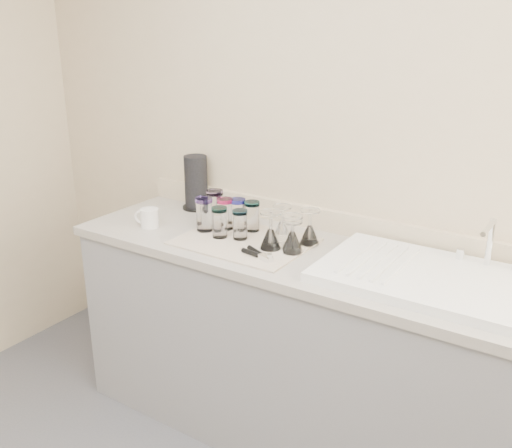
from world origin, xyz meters
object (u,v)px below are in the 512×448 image
Objects in this scene: paper_towel_roll at (196,183)px; goblet_extra at (292,238)px; tumbler_blue at (220,222)px; goblet_front_left at (270,236)px; can_opener at (258,254)px; goblet_back_right at (310,232)px; tumbler_extra at (225,214)px; tumbler_lavender at (240,224)px; tumbler_magenta at (204,214)px; tumbler_cyan at (238,214)px; goblet_back_left at (282,228)px; goblet_front_right at (293,242)px; tumbler_purple at (252,216)px; tumbler_teal at (215,207)px; sink_unit at (434,278)px; white_mug at (149,218)px.

goblet_extra is at bearing -18.93° from paper_towel_roll.
goblet_front_left reaches higher than tumbler_blue.
goblet_back_right is at bearing 66.68° from can_opener.
tumbler_extra is 0.95× the size of goblet_back_right.
tumbler_lavender is at bearing -176.51° from goblet_extra.
paper_towel_roll reaches higher than goblet_front_left.
tumbler_blue is at bearing -15.80° from tumbler_magenta.
goblet_back_left is (0.23, -0.00, -0.02)m from tumbler_cyan.
tumbler_cyan is at bearing 165.05° from goblet_extra.
tumbler_extra is at bearing -138.71° from tumbler_cyan.
goblet_back_right is (0.36, 0.15, -0.02)m from tumbler_blue.
tumbler_lavender is 0.83× the size of can_opener.
paper_towel_roll is at bearing 159.54° from goblet_front_right.
tumbler_cyan is at bearing 88.73° from tumbler_blue.
can_opener is at bearing -19.99° from tumbler_blue.
goblet_back_left is at bearing 136.00° from goblet_front_right.
tumbler_magenta is at bearing -147.86° from tumbler_purple.
tumbler_teal is at bearing 179.07° from goblet_back_left.
tumbler_lavender is at bearing -145.66° from goblet_back_left.
goblet_back_left is at bearing 7.44° from tumbler_extra.
tumbler_extra is 0.91× the size of can_opener.
sink_unit is 5.46× the size of goblet_back_right.
goblet_extra is 0.55× the size of paper_towel_roll.
tumbler_teal is 0.98× the size of goblet_front_left.
goblet_front_left is (0.25, 0.01, -0.01)m from tumbler_blue.
tumbler_magenta is 0.36m from goblet_front_left.
tumbler_blue is 0.39m from goblet_back_right.
tumbler_magenta is 1.03× the size of goblet_extra.
white_mug is (-0.73, -0.20, -0.02)m from goblet_back_right.
tumbler_purple is at bearing 127.92° from can_opener.
tumbler_cyan is 0.42m from white_mug.
white_mug is (-0.32, -0.15, -0.04)m from tumbler_extra.
sink_unit is 5.22× the size of tumbler_teal.
tumbler_teal is 1.16× the size of tumbler_blue.
can_opener is at bearing -35.73° from tumbler_lavender.
white_mug is (-0.37, -0.19, -0.04)m from tumbler_cyan.
goblet_front_left is at bearing -26.62° from tumbler_cyan.
tumbler_extra is (-0.96, 0.03, 0.06)m from sink_unit.
tumbler_blue is at bearing -158.23° from goblet_back_right.
goblet_front_right is (0.48, -0.12, -0.03)m from tumbler_teal.
tumbler_purple is at bearing 32.14° from tumbler_magenta.
paper_towel_roll is (-0.62, 0.38, 0.11)m from can_opener.
sink_unit is 5.19× the size of can_opener.
goblet_front_left is 1.17× the size of goblet_front_right.
can_opener is (0.30, -0.19, -0.06)m from tumbler_extra.
can_opener is (0.02, -0.23, -0.04)m from goblet_back_left.
goblet_back_left is 0.13m from goblet_extra.
tumbler_teal is at bearing -178.21° from tumbler_purple.
tumbler_lavender is 0.89× the size of goblet_back_left.
tumbler_purple is 0.23m from goblet_front_left.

